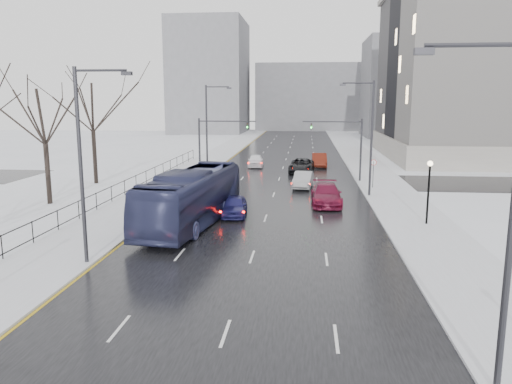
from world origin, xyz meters
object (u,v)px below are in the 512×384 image
(sedan_right_far, at_px, (326,194))
(streetlight_l_far, at_px, (209,125))
(streetlight_r_near, at_px, (505,205))
(mast_signal_right, at_px, (351,142))
(streetlight_l_near, at_px, (85,157))
(bus, at_px, (192,197))
(sedan_right_near, at_px, (303,180))
(sedan_center_near, at_px, (234,206))
(tree_park_e, at_px, (96,184))
(lamppost_r_mid, at_px, (429,183))
(sedan_right_distant, at_px, (319,160))
(no_uturn_sign, at_px, (374,165))
(tree_park_d, at_px, (50,205))
(streetlight_r_mid, at_px, (369,133))
(sedan_right_cross, at_px, (302,166))
(sedan_center_far, at_px, (256,161))
(mast_signal_left, at_px, (209,141))

(sedan_right_far, bearing_deg, streetlight_l_far, 127.55)
(streetlight_r_near, relative_size, mast_signal_right, 1.54)
(streetlight_l_near, distance_m, streetlight_l_far, 32.00)
(streetlight_r_near, distance_m, bus, 23.02)
(sedan_right_near, bearing_deg, sedan_center_near, -106.19)
(mast_signal_right, bearing_deg, streetlight_l_near, -118.96)
(tree_park_e, relative_size, streetlight_l_far, 1.35)
(bus, xyz_separation_m, sedan_right_far, (9.30, 7.47, -1.04))
(bus, bearing_deg, lamppost_r_mid, 11.89)
(streetlight_l_near, xyz_separation_m, sedan_right_near, (10.75, 23.81, -4.80))
(sedan_center_near, xyz_separation_m, sedan_right_distant, (6.83, 27.79, 0.12))
(mast_signal_right, bearing_deg, sedan_right_far, -103.38)
(tree_park_e, xyz_separation_m, no_uturn_sign, (27.40, 0.00, 2.30))
(streetlight_l_far, relative_size, mast_signal_right, 1.54)
(streetlight_l_far, height_order, sedan_right_far, streetlight_l_far)
(tree_park_e, xyz_separation_m, sedan_center_near, (15.87, -12.46, 0.78))
(tree_park_e, relative_size, streetlight_r_near, 1.35)
(sedan_center_near, bearing_deg, tree_park_d, 167.35)
(bus, bearing_deg, tree_park_d, 164.66)
(streetlight_r_mid, bearing_deg, lamppost_r_mid, -74.18)
(bus, bearing_deg, sedan_right_far, 45.78)
(streetlight_l_far, height_order, no_uturn_sign, streetlight_l_far)
(sedan_right_cross, bearing_deg, tree_park_d, -132.05)
(tree_park_e, xyz_separation_m, streetlight_l_near, (10.03, -24.00, 5.62))
(no_uturn_sign, relative_size, sedan_right_far, 0.47)
(no_uturn_sign, distance_m, bus, 20.78)
(streetlight_l_near, distance_m, sedan_right_cross, 35.76)
(lamppost_r_mid, relative_size, sedan_right_near, 0.90)
(streetlight_l_near, distance_m, bus, 9.99)
(tree_park_d, height_order, sedan_center_far, tree_park_d)
(tree_park_d, relative_size, mast_signal_left, 1.92)
(lamppost_r_mid, xyz_separation_m, mast_signal_right, (-3.67, 18.00, 1.16))
(mast_signal_left, bearing_deg, sedan_right_far, -45.12)
(tree_park_e, distance_m, streetlight_r_near, 43.39)
(sedan_right_near, bearing_deg, no_uturn_sign, 7.33)
(sedan_center_far, bearing_deg, sedan_right_distant, 2.44)
(streetlight_r_mid, relative_size, sedan_right_near, 2.11)
(streetlight_l_near, relative_size, sedan_center_far, 2.15)
(tree_park_d, bearing_deg, streetlight_l_far, 61.85)
(lamppost_r_mid, bearing_deg, mast_signal_left, 135.52)
(streetlight_r_mid, relative_size, bus, 0.74)
(lamppost_r_mid, height_order, sedan_right_far, lamppost_r_mid)
(sedan_right_distant, bearing_deg, sedan_right_near, -97.44)
(mast_signal_left, height_order, sedan_center_near, mast_signal_left)
(streetlight_l_far, bearing_deg, bus, -81.79)
(streetlight_r_near, height_order, lamppost_r_mid, streetlight_r_near)
(streetlight_r_near, relative_size, sedan_center_near, 2.31)
(tree_park_e, xyz_separation_m, lamppost_r_mid, (29.20, -14.00, 2.94))
(streetlight_r_mid, distance_m, streetlight_l_far, 20.27)
(streetlight_l_far, relative_size, sedan_right_distant, 1.93)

